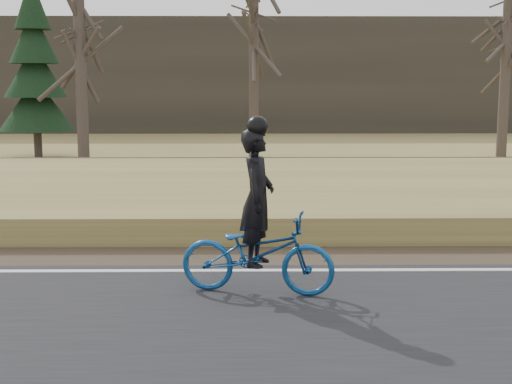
{
  "coord_description": "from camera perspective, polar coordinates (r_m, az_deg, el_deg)",
  "views": [
    {
      "loc": [
        4.57,
        -9.22,
        2.58
      ],
      "look_at": [
        4.69,
        0.5,
        1.1
      ],
      "focal_mm": 50.0,
      "sensor_mm": 36.0,
      "label": 1
    }
  ],
  "objects": [
    {
      "name": "embankment",
      "position": [
        14.37,
        -19.23,
        -1.28
      ],
      "size": [
        120.0,
        5.0,
        0.44
      ],
      "primitive_type": "cube",
      "color": "#9B8B4F",
      "rests_on": "ground"
    },
    {
      "name": "ballast",
      "position": [
        17.97,
        -15.43,
        0.81
      ],
      "size": [
        120.0,
        3.0,
        0.45
      ],
      "primitive_type": "cube",
      "color": "slate",
      "rests_on": "ground"
    },
    {
      "name": "railroad",
      "position": [
        17.94,
        -15.47,
        1.78
      ],
      "size": [
        120.0,
        2.4,
        0.29
      ],
      "color": "black",
      "rests_on": "ballast"
    },
    {
      "name": "treeline_backdrop",
      "position": [
        39.49,
        -7.45,
        9.2
      ],
      "size": [
        120.0,
        4.0,
        6.0
      ],
      "primitive_type": "cube",
      "color": "#383328",
      "rests_on": "ground"
    },
    {
      "name": "cyclist",
      "position": [
        8.6,
        0.11,
        -3.75
      ],
      "size": [
        1.97,
        1.04,
        2.15
      ],
      "rotation": [
        0.0,
        0.0,
        1.36
      ],
      "color": "navy",
      "rests_on": "road"
    },
    {
      "name": "bare_tree_near_left",
      "position": [
        22.88,
        -13.84,
        9.48
      ],
      "size": [
        0.36,
        0.36,
        6.01
      ],
      "primitive_type": "cylinder",
      "color": "#473C34",
      "rests_on": "ground"
    },
    {
      "name": "bare_tree_center",
      "position": [
        25.41,
        -0.18,
        11.77
      ],
      "size": [
        0.36,
        0.36,
        7.92
      ],
      "primitive_type": "cylinder",
      "color": "#473C34",
      "rests_on": "ground"
    },
    {
      "name": "bare_tree_right",
      "position": [
        26.85,
        19.35,
        9.72
      ],
      "size": [
        0.36,
        0.36,
        6.61
      ],
      "primitive_type": "cylinder",
      "color": "#473C34",
      "rests_on": "ground"
    },
    {
      "name": "conifer",
      "position": [
        26.31,
        -17.28,
        9.13
      ],
      "size": [
        2.6,
        2.6,
        6.28
      ],
      "color": "#473C34",
      "rests_on": "ground"
    }
  ]
}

